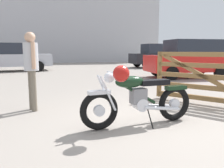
{
  "coord_description": "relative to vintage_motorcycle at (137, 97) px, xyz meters",
  "views": [
    {
      "loc": [
        -1.59,
        -3.74,
        1.28
      ],
      "look_at": [
        -0.39,
        1.15,
        0.54
      ],
      "focal_mm": 36.65,
      "sensor_mm": 36.0,
      "label": 1
    }
  ],
  "objects": [
    {
      "name": "dark_sedan_left",
      "position": [
        -4.06,
        11.85,
        0.45
      ],
      "size": [
        4.91,
        2.48,
        1.74
      ],
      "rotation": [
        0.0,
        0.0,
        0.15
      ],
      "color": "black",
      "rests_on": "ground_plane"
    },
    {
      "name": "bystander",
      "position": [
        -1.82,
        1.5,
        0.53
      ],
      "size": [
        0.3,
        0.44,
        1.66
      ],
      "rotation": [
        0.0,
        0.0,
        0.35
      ],
      "color": "#706656",
      "rests_on": "ground_plane"
    },
    {
      "name": "ground_plane",
      "position": [
        0.28,
        0.16,
        -0.49
      ],
      "size": [
        80.0,
        80.0,
        0.0
      ],
      "primitive_type": "plane",
      "color": "gray"
    },
    {
      "name": "vintage_motorcycle",
      "position": [
        0.0,
        0.0,
        0.0
      ],
      "size": [
        2.08,
        0.73,
        1.07
      ],
      "rotation": [
        0.0,
        0.0,
        3.26
      ],
      "color": "black",
      "rests_on": "ground_plane"
    },
    {
      "name": "blue_hatchback_right",
      "position": [
        4.88,
        6.17,
        0.43
      ],
      "size": [
        3.95,
        1.93,
        1.78
      ],
      "rotation": [
        0.0,
        0.0,
        3.11
      ],
      "color": "black",
      "rests_on": "ground_plane"
    },
    {
      "name": "silver_sedan_mid",
      "position": [
        6.26,
        12.76,
        0.43
      ],
      "size": [
        4.01,
        2.04,
        1.78
      ],
      "rotation": [
        0.0,
        0.0,
        3.21
      ],
      "color": "black",
      "rests_on": "ground_plane"
    },
    {
      "name": "timber_gate",
      "position": [
        2.27,
        0.84,
        0.21
      ],
      "size": [
        1.66,
        2.09,
        1.6
      ],
      "rotation": [
        0.0,
        0.0,
        2.23
      ],
      "color": "brown",
      "rests_on": "ground_plane"
    },
    {
      "name": "industrial_building",
      "position": [
        0.98,
        26.3,
        3.67
      ],
      "size": [
        19.44,
        10.47,
        8.3
      ],
      "rotation": [
        0.0,
        0.0,
        -0.02
      ],
      "color": "#B2B2B7",
      "rests_on": "ground_plane"
    }
  ]
}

